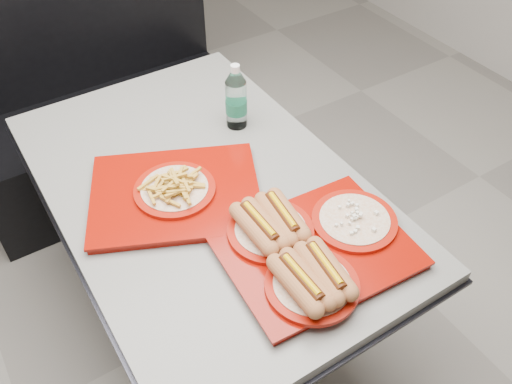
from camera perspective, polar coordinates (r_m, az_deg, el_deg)
ground at (r=2.32m, az=-4.20°, el=-12.83°), size 6.00×6.00×0.00m
diner_table at (r=1.85m, az=-5.12°, el=-2.90°), size 0.92×1.42×0.75m
booth_bench at (r=2.77m, az=-15.92°, el=8.65°), size 1.30×0.57×1.35m
tray_near at (r=1.50m, az=5.62°, el=-5.73°), size 0.54×0.46×0.11m
tray_far at (r=1.68m, az=-8.53°, el=0.10°), size 0.64×0.58×0.10m
water_bottle at (r=1.91m, az=-2.10°, el=9.64°), size 0.08×0.08×0.24m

